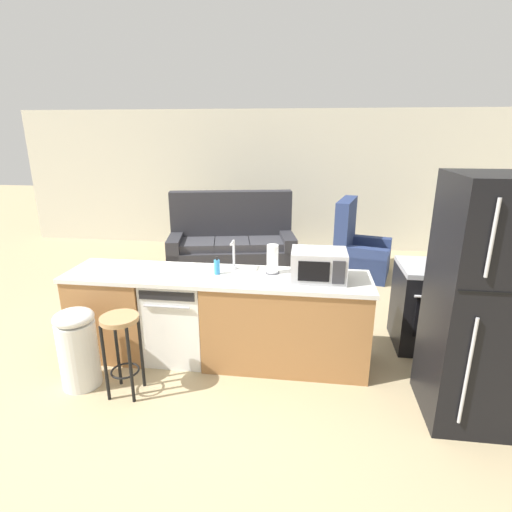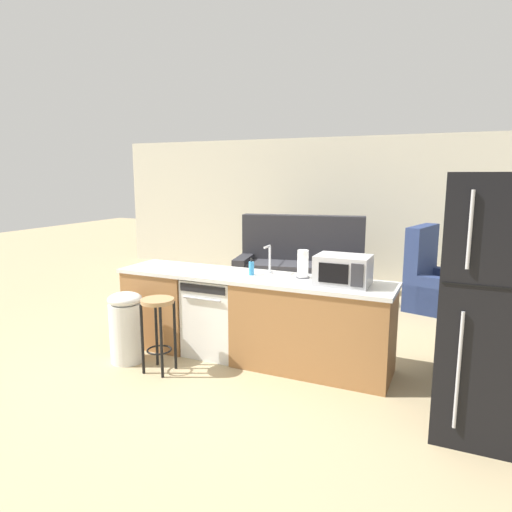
{
  "view_description": "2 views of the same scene",
  "coord_description": "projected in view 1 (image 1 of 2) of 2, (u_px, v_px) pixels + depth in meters",
  "views": [
    {
      "loc": [
        1.0,
        -3.51,
        2.22
      ],
      "look_at": [
        0.47,
        0.51,
        0.94
      ],
      "focal_mm": 28.0,
      "sensor_mm": 36.0,
      "label": 1
    },
    {
      "loc": [
        2.1,
        -4.16,
        1.92
      ],
      "look_at": [
        0.03,
        0.4,
        1.03
      ],
      "focal_mm": 32.0,
      "sensor_mm": 36.0,
      "label": 2
    }
  ],
  "objects": [
    {
      "name": "ground_plane",
      "position": [
        205.0,
        356.0,
        4.11
      ],
      "size": [
        24.0,
        24.0,
        0.0
      ],
      "primitive_type": "plane",
      "color": "tan"
    },
    {
      "name": "wall_back",
      "position": [
        273.0,
        180.0,
        7.65
      ],
      "size": [
        10.0,
        0.06,
        2.6
      ],
      "color": "beige",
      "rests_on": "ground_plane"
    },
    {
      "name": "kitchen_counter",
      "position": [
        227.0,
        320.0,
        3.95
      ],
      "size": [
        2.94,
        0.66,
        0.9
      ],
      "color": "#9E6B3D",
      "rests_on": "ground_plane"
    },
    {
      "name": "dishwasher",
      "position": [
        179.0,
        317.0,
        4.01
      ],
      "size": [
        0.58,
        0.61,
        0.84
      ],
      "color": "white",
      "rests_on": "ground_plane"
    },
    {
      "name": "stove_range",
      "position": [
        434.0,
        306.0,
        4.2
      ],
      "size": [
        0.76,
        0.68,
        0.9
      ],
      "color": "black",
      "rests_on": "ground_plane"
    },
    {
      "name": "refrigerator",
      "position": [
        485.0,
        304.0,
        3.0
      ],
      "size": [
        0.72,
        0.73,
        1.94
      ],
      "color": "black",
      "rests_on": "ground_plane"
    },
    {
      "name": "microwave",
      "position": [
        319.0,
        265.0,
        3.66
      ],
      "size": [
        0.5,
        0.37,
        0.28
      ],
      "color": "#B7B7BC",
      "rests_on": "kitchen_counter"
    },
    {
      "name": "sink_faucet",
      "position": [
        234.0,
        257.0,
        3.93
      ],
      "size": [
        0.07,
        0.18,
        0.3
      ],
      "color": "silver",
      "rests_on": "kitchen_counter"
    },
    {
      "name": "paper_towel_roll",
      "position": [
        273.0,
        259.0,
        3.82
      ],
      "size": [
        0.14,
        0.14,
        0.28
      ],
      "color": "#4C4C51",
      "rests_on": "kitchen_counter"
    },
    {
      "name": "soap_bottle",
      "position": [
        217.0,
        267.0,
        3.82
      ],
      "size": [
        0.06,
        0.06,
        0.18
      ],
      "color": "#338CCC",
      "rests_on": "kitchen_counter"
    },
    {
      "name": "kettle",
      "position": [
        463.0,
        263.0,
        3.9
      ],
      "size": [
        0.21,
        0.17,
        0.19
      ],
      "color": "black",
      "rests_on": "stove_range"
    },
    {
      "name": "bar_stool",
      "position": [
        121.0,
        338.0,
        3.38
      ],
      "size": [
        0.32,
        0.32,
        0.74
      ],
      "color": "tan",
      "rests_on": "ground_plane"
    },
    {
      "name": "trash_bin",
      "position": [
        78.0,
        347.0,
        3.54
      ],
      "size": [
        0.35,
        0.35,
        0.74
      ],
      "color": "white",
      "rests_on": "ground_plane"
    },
    {
      "name": "couch",
      "position": [
        232.0,
        246.0,
        6.59
      ],
      "size": [
        2.14,
        1.28,
        1.27
      ],
      "color": "#2D2D33",
      "rests_on": "ground_plane"
    },
    {
      "name": "armchair",
      "position": [
        356.0,
        253.0,
        6.36
      ],
      "size": [
        0.99,
        1.02,
        1.2
      ],
      "color": "navy",
      "rests_on": "ground_plane"
    }
  ]
}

